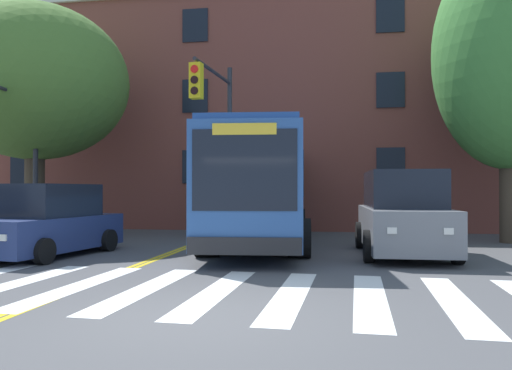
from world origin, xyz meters
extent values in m
plane|color=#4C4C4F|center=(0.00, 0.00, 0.00)|extent=(120.00, 120.00, 0.00)
cube|color=white|center=(-3.92, 1.82, 0.00)|extent=(0.65, 4.04, 0.01)
cube|color=white|center=(-2.68, 1.77, 0.00)|extent=(0.65, 4.04, 0.01)
cube|color=white|center=(-1.44, 1.73, 0.00)|extent=(0.65, 4.04, 0.01)
cube|color=white|center=(-0.20, 1.68, 0.00)|extent=(0.65, 4.04, 0.01)
cube|color=white|center=(1.04, 1.63, 0.00)|extent=(0.65, 4.04, 0.01)
cube|color=white|center=(2.28, 1.59, 0.00)|extent=(0.65, 4.04, 0.01)
cube|color=white|center=(3.52, 1.54, 0.00)|extent=(0.65, 4.04, 0.01)
cube|color=gold|center=(-2.68, 15.66, 0.00)|extent=(0.12, 36.00, 0.01)
cube|color=gold|center=(-2.52, 15.66, 0.00)|extent=(0.12, 36.00, 0.01)
cube|color=#2D5699|center=(-0.60, 9.44, 1.76)|extent=(3.39, 11.71, 2.81)
cube|color=black|center=(0.61, 9.54, 2.04)|extent=(0.94, 10.58, 1.01)
cube|color=black|center=(-1.81, 9.34, 2.04)|extent=(0.94, 10.58, 1.01)
cube|color=black|center=(-0.11, 3.68, 2.10)|extent=(2.16, 0.21, 1.68)
cube|color=yellow|center=(-0.11, 3.67, 2.94)|extent=(1.32, 0.14, 0.24)
cube|color=#232326|center=(-0.10, 3.65, 0.53)|extent=(2.36, 0.30, 0.36)
cube|color=#294E89|center=(-0.60, 9.44, 3.24)|extent=(3.21, 11.24, 0.16)
cylinder|color=black|center=(0.85, 5.97, 0.49)|extent=(0.64, 1.03, 0.98)
cylinder|color=black|center=(-1.44, 5.78, 0.49)|extent=(0.64, 1.03, 0.98)
cylinder|color=black|center=(0.32, 12.13, 0.49)|extent=(0.64, 1.03, 0.98)
cylinder|color=black|center=(-1.97, 11.93, 0.49)|extent=(0.64, 1.03, 0.98)
cube|color=navy|center=(-5.51, 5.35, 0.58)|extent=(2.31, 4.33, 0.84)
cube|color=black|center=(-5.51, 5.39, 1.42)|extent=(1.90, 2.46, 0.83)
cube|color=white|center=(-5.24, 3.21, 0.67)|extent=(0.20, 0.07, 0.14)
cylinder|color=black|center=(-4.76, 3.96, 0.30)|extent=(0.30, 0.62, 0.60)
cylinder|color=black|center=(-4.43, 6.50, 0.30)|extent=(0.30, 0.62, 0.60)
cylinder|color=black|center=(-6.26, 6.74, 0.30)|extent=(0.30, 0.62, 0.60)
cube|color=slate|center=(3.44, 6.93, 0.72)|extent=(2.04, 4.72, 1.02)
cube|color=black|center=(3.44, 6.97, 1.70)|extent=(1.80, 2.94, 0.95)
cube|color=white|center=(4.08, 4.58, 0.82)|extent=(0.20, 0.04, 0.14)
cube|color=white|center=(2.92, 4.55, 0.82)|extent=(0.20, 0.04, 0.14)
cylinder|color=black|center=(4.46, 5.50, 0.38)|extent=(0.24, 0.77, 0.76)
cylinder|color=black|center=(2.50, 5.45, 0.38)|extent=(0.24, 0.77, 0.76)
cylinder|color=black|center=(4.39, 8.40, 0.38)|extent=(0.24, 0.77, 0.76)
cylinder|color=black|center=(2.42, 8.35, 0.38)|extent=(0.24, 0.77, 0.76)
cube|color=black|center=(-1.31, 19.96, 0.61)|extent=(1.70, 3.61, 0.89)
cube|color=black|center=(-1.31, 20.00, 1.45)|extent=(1.52, 1.99, 0.80)
cube|color=white|center=(-0.80, 18.14, 0.70)|extent=(0.20, 0.04, 0.14)
cube|color=white|center=(-1.80, 18.14, 0.70)|extent=(0.20, 0.04, 0.14)
cylinder|color=black|center=(-0.45, 18.85, 0.30)|extent=(0.22, 0.60, 0.60)
cylinder|color=black|center=(-2.16, 18.84, 0.30)|extent=(0.22, 0.60, 0.60)
cylinder|color=black|center=(-0.46, 21.08, 0.30)|extent=(0.22, 0.60, 0.60)
cylinder|color=black|center=(-2.18, 21.07, 0.30)|extent=(0.22, 0.60, 0.60)
cylinder|color=#28282D|center=(-8.07, 8.71, 2.53)|extent=(0.16, 0.16, 5.06)
cylinder|color=#28282D|center=(-7.95, 7.35, 4.66)|extent=(0.34, 2.71, 0.11)
cylinder|color=#28282D|center=(-1.84, 10.26, 2.93)|extent=(0.16, 0.16, 5.86)
cylinder|color=#28282D|center=(-1.98, 8.60, 5.34)|extent=(0.39, 3.32, 0.11)
cube|color=yellow|center=(-2.11, 7.09, 4.74)|extent=(0.36, 0.31, 1.00)
cylinder|color=red|center=(-2.13, 6.94, 5.04)|extent=(0.22, 0.05, 0.22)
cylinder|color=black|center=(-2.13, 6.94, 4.74)|extent=(0.22, 0.05, 0.22)
cylinder|color=black|center=(-2.13, 6.94, 4.44)|extent=(0.22, 0.05, 0.22)
cylinder|color=#4C3D2D|center=(7.24, 10.63, 1.44)|extent=(0.64, 0.64, 2.89)
ellipsoid|color=#428438|center=(7.24, 10.63, 6.05)|extent=(6.79, 6.81, 7.44)
cylinder|color=#4C3D2D|center=(-8.80, 9.78, 1.59)|extent=(0.67, 0.67, 3.17)
ellipsoid|color=#4C752D|center=(-8.80, 9.78, 5.50)|extent=(7.05, 6.73, 5.48)
cube|color=brown|center=(-0.12, 18.50, 5.32)|extent=(29.94, 9.21, 10.65)
cube|color=black|center=(-12.10, 13.87, 2.66)|extent=(1.10, 0.06, 1.40)
cube|color=black|center=(-4.11, 13.87, 2.66)|extent=(1.10, 0.06, 1.40)
cube|color=black|center=(3.87, 13.87, 2.66)|extent=(1.10, 0.06, 1.40)
cube|color=black|center=(-12.10, 13.87, 5.64)|extent=(1.10, 0.06, 1.40)
cube|color=black|center=(-4.11, 13.87, 5.64)|extent=(1.10, 0.06, 1.40)
cube|color=black|center=(3.87, 13.87, 5.64)|extent=(1.10, 0.06, 1.40)
cube|color=black|center=(-12.10, 13.87, 8.63)|extent=(1.10, 0.06, 1.40)
cube|color=black|center=(-4.11, 13.87, 8.63)|extent=(1.10, 0.06, 1.40)
cube|color=black|center=(3.87, 13.87, 8.63)|extent=(1.10, 0.06, 1.40)
camera|label=1|loc=(1.77, -6.37, 1.68)|focal=35.00mm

